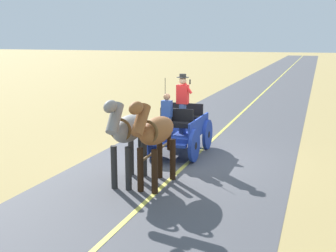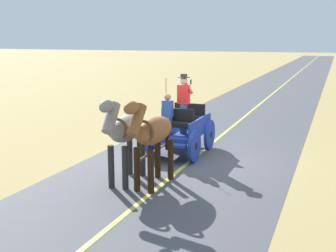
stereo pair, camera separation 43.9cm
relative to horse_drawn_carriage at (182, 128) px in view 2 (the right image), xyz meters
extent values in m
plane|color=tan|center=(-0.52, 0.48, -0.82)|extent=(200.00, 200.00, 0.00)
cube|color=#4C4C51|center=(-0.52, 0.48, -0.81)|extent=(5.87, 160.00, 0.01)
cube|color=#DBCC4C|center=(-0.52, 0.48, -0.81)|extent=(0.12, 160.00, 0.00)
cube|color=#1E3899|center=(0.00, -0.08, -0.16)|extent=(1.20, 2.20, 0.12)
cube|color=#1E3899|center=(-0.57, -0.08, 0.12)|extent=(0.06, 2.09, 0.44)
cube|color=#1E3899|center=(0.57, -0.08, 0.12)|extent=(0.06, 2.09, 0.44)
cube|color=#1E3899|center=(0.00, 1.14, -0.26)|extent=(1.08, 0.24, 0.08)
cube|color=#1E3899|center=(0.00, -1.28, -0.34)|extent=(0.72, 0.20, 0.06)
cube|color=black|center=(0.00, 0.52, 0.22)|extent=(1.02, 0.36, 0.14)
cube|color=black|center=(0.00, 0.34, 0.44)|extent=(1.02, 0.08, 0.44)
cube|color=black|center=(0.00, -0.58, 0.22)|extent=(1.02, 0.36, 0.14)
cube|color=black|center=(0.00, -0.76, 0.44)|extent=(1.02, 0.08, 0.44)
cylinder|color=#1E3899|center=(-0.65, 0.69, -0.34)|extent=(0.10, 0.96, 0.96)
cylinder|color=black|center=(-0.65, 0.69, -0.34)|extent=(0.12, 0.21, 0.21)
cylinder|color=#1E3899|center=(0.65, 0.69, -0.34)|extent=(0.10, 0.96, 0.96)
cylinder|color=black|center=(0.65, 0.69, -0.34)|extent=(0.12, 0.21, 0.21)
cylinder|color=#1E3899|center=(-0.65, -0.85, -0.34)|extent=(0.10, 0.96, 0.96)
cylinder|color=black|center=(-0.65, -0.85, -0.34)|extent=(0.12, 0.21, 0.21)
cylinder|color=#1E3899|center=(0.65, -0.85, -0.34)|extent=(0.10, 0.96, 0.96)
cylinder|color=black|center=(0.65, -0.85, -0.34)|extent=(0.12, 0.21, 0.21)
cylinder|color=brown|center=(0.00, 2.12, -0.21)|extent=(0.07, 2.00, 0.07)
cylinder|color=black|center=(0.30, 0.52, 0.92)|extent=(0.02, 0.02, 1.30)
cylinder|color=#384C7F|center=(-0.15, 0.25, 0.35)|extent=(0.22, 0.22, 0.90)
cube|color=red|center=(-0.15, 0.25, 1.08)|extent=(0.34, 0.22, 0.56)
sphere|color=tan|center=(-0.15, 0.25, 1.48)|extent=(0.22, 0.22, 0.22)
cylinder|color=black|center=(-0.15, 0.25, 1.58)|extent=(0.36, 0.36, 0.01)
cylinder|color=black|center=(-0.15, 0.25, 1.63)|extent=(0.20, 0.20, 0.10)
cylinder|color=red|center=(-0.33, 0.29, 1.26)|extent=(0.26, 0.08, 0.32)
cube|color=black|center=(-0.39, 0.31, 1.46)|extent=(0.02, 0.07, 0.14)
cube|color=#384C7F|center=(0.25, 0.64, 0.36)|extent=(0.28, 0.32, 0.14)
cube|color=#2D4C99|center=(0.25, 0.52, 0.67)|extent=(0.30, 0.20, 0.48)
sphere|color=#9E7051|center=(0.25, 0.52, 1.02)|extent=(0.20, 0.20, 0.20)
ellipsoid|color=brown|center=(-0.36, 2.92, 0.55)|extent=(0.65, 1.59, 0.64)
cylinder|color=black|center=(-0.51, 3.47, -0.29)|extent=(0.15, 0.15, 1.05)
cylinder|color=black|center=(-0.15, 3.45, -0.29)|extent=(0.15, 0.15, 1.05)
cylinder|color=black|center=(-0.58, 2.38, -0.29)|extent=(0.15, 0.15, 1.05)
cylinder|color=black|center=(-0.21, 2.36, -0.29)|extent=(0.15, 0.15, 1.05)
cylinder|color=brown|center=(-0.31, 3.76, 0.95)|extent=(0.30, 0.66, 0.73)
ellipsoid|color=brown|center=(-0.30, 3.98, 1.26)|extent=(0.25, 0.55, 0.28)
cube|color=black|center=(-0.31, 3.74, 0.99)|extent=(0.09, 0.51, 0.56)
cylinder|color=black|center=(-0.40, 2.18, 0.25)|extent=(0.11, 0.11, 0.70)
torus|color=brown|center=(-0.33, 3.46, 0.63)|extent=(0.55, 0.10, 0.55)
ellipsoid|color=gray|center=(0.37, 2.92, 0.55)|extent=(0.64, 1.59, 0.64)
cylinder|color=#272726|center=(0.16, 3.45, -0.29)|extent=(0.15, 0.15, 1.05)
cylinder|color=#272726|center=(0.52, 3.47, -0.29)|extent=(0.15, 0.15, 1.05)
cylinder|color=#272726|center=(0.22, 2.36, -0.29)|extent=(0.15, 0.15, 1.05)
cylinder|color=#272726|center=(0.58, 2.38, -0.29)|extent=(0.15, 0.15, 1.05)
cylinder|color=gray|center=(0.32, 3.76, 0.95)|extent=(0.29, 0.66, 0.73)
ellipsoid|color=gray|center=(0.31, 3.98, 1.26)|extent=(0.25, 0.55, 0.28)
cube|color=#272726|center=(0.32, 3.74, 0.99)|extent=(0.09, 0.50, 0.56)
cylinder|color=#272726|center=(0.41, 2.18, 0.25)|extent=(0.11, 0.11, 0.70)
torus|color=brown|center=(0.34, 3.46, 0.63)|extent=(0.55, 0.10, 0.55)
cone|color=orange|center=(2.04, -3.20, -0.57)|extent=(0.32, 0.32, 0.50)
camera|label=1|loc=(-3.92, 12.11, 2.71)|focal=45.30mm
camera|label=2|loc=(-4.33, 11.95, 2.71)|focal=45.30mm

